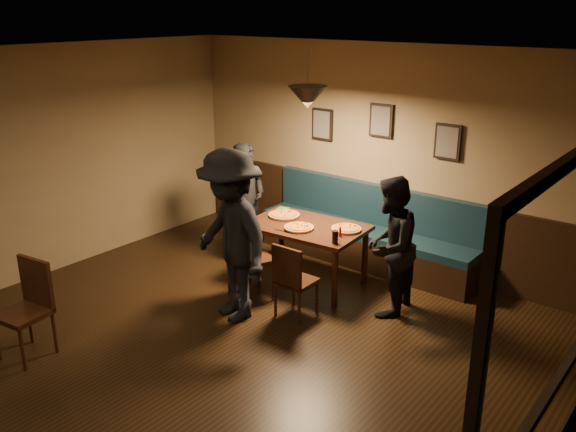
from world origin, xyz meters
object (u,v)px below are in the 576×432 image
(chair_near_left, at_px, (251,257))
(cafe_chair_far, at_px, (23,312))
(tabasco_bottle, at_px, (340,231))
(diner_right, at_px, (390,247))
(booth_bench, at_px, (365,227))
(chair_near_right, at_px, (296,279))
(diner_left, at_px, (248,202))
(diner_front, at_px, (231,236))
(dining_table, at_px, (306,254))
(soda_glass, at_px, (335,237))

(chair_near_left, relative_size, cafe_chair_far, 1.07)
(tabasco_bottle, distance_m, cafe_chair_far, 3.37)
(diner_right, distance_m, cafe_chair_far, 3.73)
(booth_bench, height_order, tabasco_bottle, booth_bench)
(chair_near_right, xyz_separation_m, diner_left, (-1.48, 0.88, 0.36))
(diner_front, xyz_separation_m, tabasco_bottle, (0.63, 1.11, -0.13))
(chair_near_right, bearing_deg, dining_table, 119.25)
(tabasco_bottle, bearing_deg, diner_front, -119.54)
(booth_bench, xyz_separation_m, diner_right, (0.89, -0.98, 0.27))
(diner_right, bearing_deg, chair_near_right, -54.87)
(diner_front, bearing_deg, diner_left, 142.99)
(soda_glass, height_order, cafe_chair_far, cafe_chair_far)
(diner_right, height_order, cafe_chair_far, diner_right)
(chair_near_right, relative_size, diner_front, 0.46)
(diner_right, bearing_deg, cafe_chair_far, -45.73)
(chair_near_right, bearing_deg, chair_near_left, 177.83)
(dining_table, distance_m, chair_near_right, 0.86)
(cafe_chair_far, bearing_deg, diner_right, -135.60)
(chair_near_left, bearing_deg, diner_right, 48.36)
(booth_bench, height_order, soda_glass, booth_bench)
(chair_near_right, height_order, diner_front, diner_front)
(booth_bench, distance_m, soda_glass, 1.29)
(diner_left, height_order, cafe_chair_far, diner_left)
(diner_left, bearing_deg, booth_bench, -66.18)
(cafe_chair_far, bearing_deg, chair_near_right, -132.24)
(chair_near_right, height_order, soda_glass, soda_glass)
(soda_glass, bearing_deg, diner_front, -127.48)
(chair_near_right, xyz_separation_m, tabasco_bottle, (0.10, 0.67, 0.38))
(booth_bench, bearing_deg, tabasco_bottle, -75.17)
(dining_table, bearing_deg, cafe_chair_far, -114.63)
(booth_bench, height_order, chair_near_left, chair_near_left)
(chair_near_right, bearing_deg, soda_glass, 69.33)
(tabasco_bottle, bearing_deg, cafe_chair_far, -119.08)
(dining_table, xyz_separation_m, diner_front, (-0.10, -1.18, 0.56))
(diner_left, bearing_deg, chair_near_right, -127.85)
(dining_table, distance_m, soda_glass, 0.79)
(dining_table, relative_size, chair_near_left, 1.36)
(booth_bench, distance_m, chair_near_right, 1.68)
(dining_table, bearing_deg, chair_near_right, -64.69)
(diner_left, height_order, soda_glass, diner_left)
(chair_near_right, distance_m, diner_left, 1.76)
(tabasco_bottle, xyz_separation_m, cafe_chair_far, (-1.63, -2.93, -0.33))
(chair_near_right, height_order, diner_right, diner_right)
(diner_front, xyz_separation_m, soda_glass, (0.70, 0.91, -0.12))
(booth_bench, distance_m, dining_table, 0.98)
(chair_near_left, height_order, diner_front, diner_front)
(booth_bench, xyz_separation_m, chair_near_left, (-0.51, -1.65, 0.01))
(soda_glass, bearing_deg, dining_table, 155.51)
(chair_near_left, height_order, diner_right, diner_right)
(chair_near_left, bearing_deg, tabasco_bottle, 62.85)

